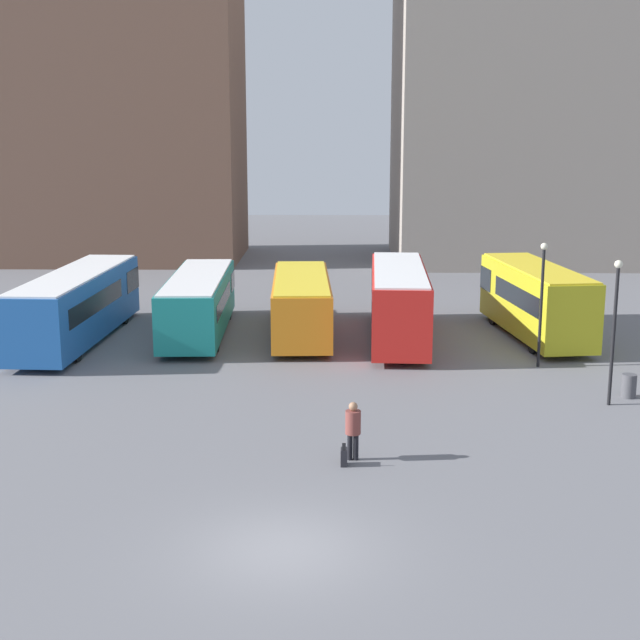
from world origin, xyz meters
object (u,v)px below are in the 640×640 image
(bus_0, at_px, (78,304))
(trash_bin, at_px, (629,386))
(bus_2, at_px, (301,303))
(lamp_post_1, at_px, (615,320))
(suitcase, at_px, (344,457))
(bus_1, at_px, (199,302))
(bus_4, at_px, (535,299))
(traveler, at_px, (353,426))
(bus_3, at_px, (399,301))
(lamp_post_0, at_px, (542,294))

(bus_0, distance_m, trash_bin, 23.66)
(bus_2, xyz_separation_m, lamp_post_1, (11.07, -10.56, 1.52))
(bus_0, bearing_deg, suitcase, -139.62)
(bus_1, relative_size, suitcase, 14.92)
(bus_0, height_order, bus_2, bus_0)
(bus_4, height_order, traveler, bus_4)
(lamp_post_1, bearing_deg, trash_bin, 42.89)
(bus_3, height_order, traveler, bus_3)
(suitcase, bearing_deg, bus_4, -27.36)
(traveler, distance_m, lamp_post_1, 10.69)
(bus_1, xyz_separation_m, suitcase, (6.56, -16.49, -1.28))
(bus_0, distance_m, lamp_post_0, 20.28)
(bus_3, distance_m, suitcase, 15.88)
(bus_4, bearing_deg, bus_1, 81.53)
(bus_1, height_order, bus_4, bus_4)
(bus_0, relative_size, bus_4, 1.25)
(bus_1, height_order, suitcase, bus_1)
(bus_0, relative_size, trash_bin, 14.00)
(bus_4, distance_m, traveler, 17.92)
(traveler, distance_m, lamp_post_0, 13.11)
(bus_4, xyz_separation_m, trash_bin, (1.33, -9.41, -1.35))
(bus_1, distance_m, trash_bin, 19.48)
(bus_3, height_order, lamp_post_0, lamp_post_0)
(bus_2, bearing_deg, bus_3, -102.48)
(bus_0, distance_m, traveler, 19.04)
(bus_2, xyz_separation_m, trash_bin, (12.03, -9.66, -1.08))
(bus_2, distance_m, trash_bin, 15.47)
(bus_3, distance_m, trash_bin, 11.76)
(traveler, bearing_deg, bus_0, 41.02)
(suitcase, xyz_separation_m, lamp_post_1, (9.29, 5.82, 2.78))
(suitcase, relative_size, lamp_post_1, 0.14)
(bus_2, distance_m, traveler, 16.07)
(traveler, xyz_separation_m, lamp_post_1, (9.02, 5.37, 1.99))
(bus_0, height_order, lamp_post_1, lamp_post_1)
(bus_3, xyz_separation_m, trash_bin, (7.61, -8.87, -1.36))
(bus_2, bearing_deg, traveler, -175.00)
(bus_0, bearing_deg, lamp_post_1, -111.44)
(bus_0, bearing_deg, bus_2, -80.62)
(bus_4, bearing_deg, bus_2, 81.51)
(bus_0, height_order, bus_1, bus_0)
(bus_3, relative_size, bus_4, 1.11)
(lamp_post_0, relative_size, trash_bin, 5.91)
(bus_0, bearing_deg, lamp_post_0, -99.80)
(suitcase, xyz_separation_m, trash_bin, (10.25, 6.71, 0.17))
(lamp_post_0, bearing_deg, trash_bin, -61.18)
(bus_3, bearing_deg, traveler, 173.54)
(bus_1, bearing_deg, lamp_post_1, -125.83)
(bus_2, bearing_deg, lamp_post_0, -121.79)
(suitcase, bearing_deg, bus_3, -8.02)
(suitcase, relative_size, lamp_post_0, 0.14)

